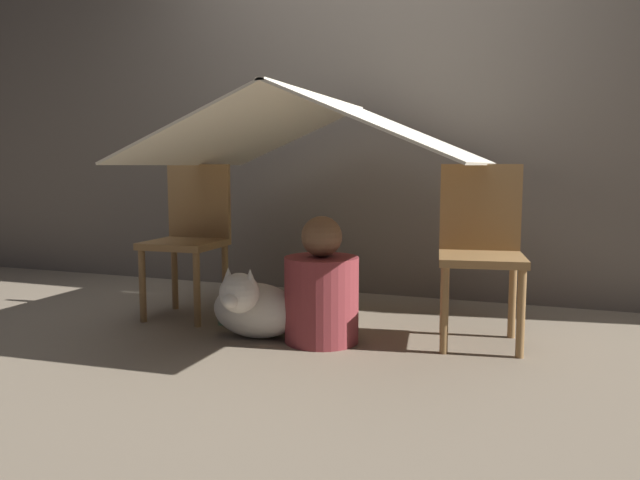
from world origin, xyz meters
name	(u,v)px	position (x,y,z in m)	size (l,w,h in m)	color
ground_plane	(316,333)	(0.00, 0.00, 0.00)	(8.80, 8.80, 0.00)	gray
wall_back	(373,97)	(0.00, 1.04, 1.25)	(7.00, 0.05, 2.50)	#6B6056
chair_left	(190,233)	(-0.78, 0.13, 0.46)	(0.39, 0.39, 0.83)	olive
chair_right	(481,245)	(0.77, 0.13, 0.46)	(0.43, 0.43, 0.83)	olive
sheet_canopy	(320,130)	(0.00, 0.06, 1.00)	(1.57, 1.36, 0.33)	silver
person_front	(322,292)	(0.08, -0.13, 0.24)	(0.35, 0.35, 0.59)	maroon
dog	(252,306)	(-0.24, -0.21, 0.16)	(0.44, 0.40, 0.37)	silver
floor_cushion	(273,312)	(-0.30, 0.15, 0.05)	(0.46, 0.37, 0.10)	#7FB27F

